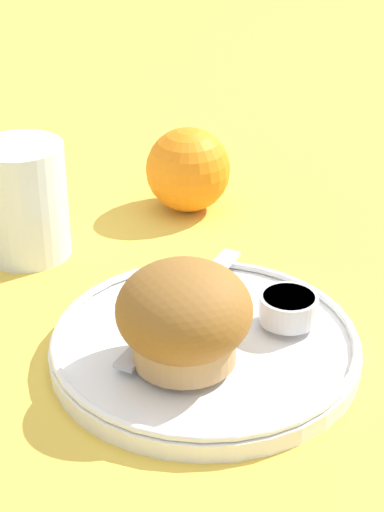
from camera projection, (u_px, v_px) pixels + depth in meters
ground_plane at (186, 339)px, 0.65m from camera, size 3.00×3.00×0.00m
plate at (211, 343)px, 0.63m from camera, size 0.23×0.23×0.02m
muffin at (184, 317)px, 0.58m from camera, size 0.09×0.09×0.07m
cream_ramekin at (288, 307)px, 0.64m from camera, size 0.04×0.04×0.02m
berry_pair at (206, 296)px, 0.66m from camera, size 0.03×0.02×0.02m
butter_knife at (183, 304)px, 0.66m from camera, size 0.17×0.11×0.00m
orange_fruit at (188, 170)px, 0.84m from camera, size 0.08×0.08×0.08m
juice_glass at (24, 201)px, 0.75m from camera, size 0.08×0.08×0.10m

